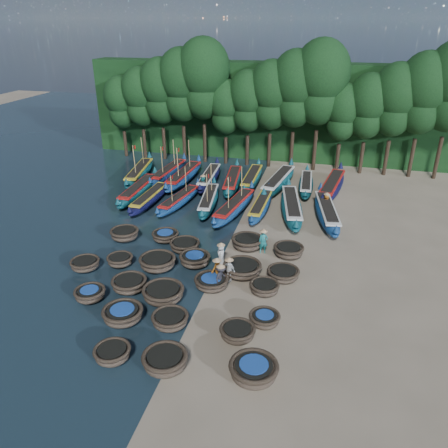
% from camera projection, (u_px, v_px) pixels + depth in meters
% --- Properties ---
extents(ground, '(120.00, 120.00, 0.00)m').
position_uv_depth(ground, '(221.00, 259.00, 28.16)').
color(ground, gray).
rests_on(ground, ground).
extents(foliage_wall, '(40.00, 3.00, 10.00)m').
position_uv_depth(foliage_wall, '(274.00, 112.00, 46.66)').
color(foliage_wall, black).
rests_on(foliage_wall, ground).
extents(coracle_2, '(1.84, 1.84, 0.66)m').
position_uv_depth(coracle_2, '(112.00, 353.00, 19.67)').
color(coracle_2, '#4C3E2F').
rests_on(coracle_2, ground).
extents(coracle_3, '(2.33, 2.33, 0.79)m').
position_uv_depth(coracle_3, '(165.00, 360.00, 19.14)').
color(coracle_3, '#4C3E2F').
rests_on(coracle_3, ground).
extents(coracle_4, '(2.18, 2.18, 0.83)m').
position_uv_depth(coracle_4, '(254.00, 370.00, 18.59)').
color(coracle_4, '#4C3E2F').
rests_on(coracle_4, ground).
extents(coracle_5, '(1.77, 1.77, 0.67)m').
position_uv_depth(coracle_5, '(90.00, 294.00, 23.89)').
color(coracle_5, '#4C3E2F').
rests_on(coracle_5, ground).
extents(coracle_6, '(2.11, 2.11, 0.76)m').
position_uv_depth(coracle_6, '(123.00, 314.00, 22.16)').
color(coracle_6, '#4C3E2F').
rests_on(coracle_6, ground).
extents(coracle_7, '(2.09, 2.09, 0.69)m').
position_uv_depth(coracle_7, '(170.00, 319.00, 21.85)').
color(coracle_7, '#4C3E2F').
rests_on(coracle_7, ground).
extents(coracle_8, '(2.14, 2.14, 0.67)m').
position_uv_depth(coracle_8, '(237.00, 332.00, 20.98)').
color(coracle_8, '#4C3E2F').
rests_on(coracle_8, ground).
extents(coracle_9, '(1.62, 1.62, 0.63)m').
position_uv_depth(coracle_9, '(265.00, 319.00, 21.95)').
color(coracle_9, '#4C3E2F').
rests_on(coracle_9, ground).
extents(coracle_10, '(1.81, 1.81, 0.65)m').
position_uv_depth(coracle_10, '(85.00, 264.00, 26.83)').
color(coracle_10, '#4C3E2F').
rests_on(coracle_10, ground).
extents(coracle_11, '(2.23, 2.23, 0.74)m').
position_uv_depth(coracle_11, '(129.00, 284.00, 24.74)').
color(coracle_11, '#4C3E2F').
rests_on(coracle_11, ground).
extents(coracle_12, '(2.51, 2.51, 0.79)m').
position_uv_depth(coracle_12, '(163.00, 293.00, 23.84)').
color(coracle_12, '#4C3E2F').
rests_on(coracle_12, ground).
extents(coracle_13, '(2.00, 2.00, 0.67)m').
position_uv_depth(coracle_13, '(211.00, 282.00, 24.96)').
color(coracle_13, '#4C3E2F').
rests_on(coracle_13, ground).
extents(coracle_14, '(1.71, 1.71, 0.66)m').
position_uv_depth(coracle_14, '(264.00, 287.00, 24.47)').
color(coracle_14, '#4C3E2F').
rests_on(coracle_14, ground).
extents(coracle_15, '(1.98, 1.98, 0.66)m').
position_uv_depth(coracle_15, '(120.00, 260.00, 27.24)').
color(coracle_15, '#4C3E2F').
rests_on(coracle_15, ground).
extents(coracle_16, '(2.63, 2.63, 0.82)m').
position_uv_depth(coracle_16, '(158.00, 262.00, 26.84)').
color(coracle_16, '#4C3E2F').
rests_on(coracle_16, ground).
extents(coracle_17, '(2.15, 2.15, 0.78)m').
position_uv_depth(coracle_17, '(195.00, 259.00, 27.19)').
color(coracle_17, '#4C3E2F').
rests_on(coracle_17, ground).
extents(coracle_18, '(2.60, 2.60, 0.77)m').
position_uv_depth(coracle_18, '(242.00, 268.00, 26.20)').
color(coracle_18, '#4C3E2F').
rests_on(coracle_18, ground).
extents(coracle_19, '(2.09, 2.09, 0.66)m').
position_uv_depth(coracle_19, '(283.00, 274.00, 25.80)').
color(coracle_19, '#4C3E2F').
rests_on(coracle_19, ground).
extents(coracle_20, '(2.16, 2.16, 0.79)m').
position_uv_depth(coracle_20, '(125.00, 234.00, 30.38)').
color(coracle_20, '#4C3E2F').
rests_on(coracle_20, ground).
extents(coracle_21, '(1.98, 1.98, 0.66)m').
position_uv_depth(coracle_21, '(165.00, 236.00, 30.28)').
color(coracle_21, '#4C3E2F').
rests_on(coracle_21, ground).
extents(coracle_22, '(2.35, 2.35, 0.69)m').
position_uv_depth(coracle_22, '(185.00, 245.00, 28.97)').
color(coracle_22, '#4C3E2F').
rests_on(coracle_22, ground).
extents(coracle_23, '(2.33, 2.33, 0.83)m').
position_uv_depth(coracle_23, '(247.00, 242.00, 29.21)').
color(coracle_23, '#4C3E2F').
rests_on(coracle_23, ground).
extents(coracle_24, '(2.10, 2.10, 0.75)m').
position_uv_depth(coracle_24, '(289.00, 250.00, 28.26)').
color(coracle_24, '#4C3E2F').
rests_on(coracle_24, ground).
extents(long_boat_1, '(1.52, 8.34, 1.47)m').
position_uv_depth(long_boat_1, '(139.00, 190.00, 37.84)').
color(long_boat_1, '#0E5252').
rests_on(long_boat_1, ground).
extents(long_boat_2, '(1.60, 7.57, 1.33)m').
position_uv_depth(long_boat_2, '(150.00, 198.00, 36.29)').
color(long_boat_2, black).
rests_on(long_boat_2, ground).
extents(long_boat_3, '(2.43, 7.18, 3.09)m').
position_uv_depth(long_boat_3, '(179.00, 200.00, 35.95)').
color(long_boat_3, navy).
rests_on(long_boat_3, ground).
extents(long_boat_4, '(2.32, 7.64, 3.27)m').
position_uv_depth(long_boat_4, '(209.00, 200.00, 35.81)').
color(long_boat_4, '#0E5252').
rests_on(long_boat_4, ground).
extents(long_boat_5, '(2.78, 8.24, 3.55)m').
position_uv_depth(long_boat_5, '(235.00, 207.00, 34.50)').
color(long_boat_5, navy).
rests_on(long_boat_5, ground).
extents(long_boat_6, '(1.52, 7.28, 1.28)m').
position_uv_depth(long_boat_6, '(261.00, 206.00, 34.78)').
color(long_boat_6, navy).
rests_on(long_boat_6, ground).
extents(long_boat_7, '(3.05, 8.96, 1.60)m').
position_uv_depth(long_boat_7, '(291.00, 207.00, 34.38)').
color(long_boat_7, '#0E5252').
rests_on(long_boat_7, ground).
extents(long_boat_8, '(2.92, 8.60, 1.53)m').
position_uv_depth(long_boat_8, '(327.00, 212.00, 33.48)').
color(long_boat_8, navy).
rests_on(long_boat_8, ground).
extents(long_boat_9, '(2.76, 8.65, 3.71)m').
position_uv_depth(long_boat_9, '(139.00, 172.00, 42.04)').
color(long_boat_9, '#0E5252').
rests_on(long_boat_9, ground).
extents(long_boat_10, '(2.07, 8.16, 3.48)m').
position_uv_depth(long_boat_10, '(169.00, 172.00, 42.25)').
color(long_boat_10, navy).
rests_on(long_boat_10, ground).
extents(long_boat_11, '(2.00, 8.80, 3.74)m').
position_uv_depth(long_boat_11, '(184.00, 176.00, 41.11)').
color(long_boat_11, navy).
rests_on(long_boat_11, ground).
extents(long_boat_12, '(1.90, 8.09, 1.43)m').
position_uv_depth(long_boat_12, '(209.00, 177.00, 40.85)').
color(long_boat_12, black).
rests_on(long_boat_12, ground).
extents(long_boat_13, '(2.33, 8.32, 1.47)m').
position_uv_depth(long_boat_13, '(232.00, 181.00, 39.98)').
color(long_boat_13, '#0E5252').
rests_on(long_boat_13, ground).
extents(long_boat_14, '(1.44, 8.07, 1.42)m').
position_uv_depth(long_boat_14, '(252.00, 178.00, 40.62)').
color(long_boat_14, '#0E5252').
rests_on(long_boat_14, ground).
extents(long_boat_15, '(3.02, 9.08, 1.62)m').
position_uv_depth(long_boat_15, '(279.00, 181.00, 39.73)').
color(long_boat_15, '#0E5252').
rests_on(long_boat_15, ground).
extents(long_boat_16, '(1.61, 7.34, 1.29)m').
position_uv_depth(long_boat_16, '(306.00, 184.00, 39.35)').
color(long_boat_16, '#0E5252').
rests_on(long_boat_16, ground).
extents(long_boat_17, '(3.00, 9.07, 1.62)m').
position_uv_depth(long_boat_17, '(332.00, 186.00, 38.60)').
color(long_boat_17, black).
rests_on(long_boat_17, ground).
extents(fisherman_0, '(0.71, 0.86, 1.71)m').
position_uv_depth(fisherman_0, '(221.00, 254.00, 27.02)').
color(fisherman_0, silver).
rests_on(fisherman_0, ground).
extents(fisherman_1, '(0.67, 0.53, 1.83)m').
position_uv_depth(fisherman_1, '(263.00, 240.00, 28.49)').
color(fisherman_1, '#1A7070').
rests_on(fisherman_1, ground).
extents(fisherman_2, '(0.94, 1.00, 1.83)m').
position_uv_depth(fisherman_2, '(217.00, 271.00, 25.12)').
color(fisherman_2, '#B06017').
rests_on(fisherman_2, ground).
extents(fisherman_3, '(0.80, 1.11, 1.74)m').
position_uv_depth(fisherman_3, '(221.00, 277.00, 24.67)').
color(fisherman_3, black).
rests_on(fisherman_3, ground).
extents(fisherman_4, '(0.94, 0.72, 1.69)m').
position_uv_depth(fisherman_4, '(229.00, 269.00, 25.43)').
color(fisherman_4, silver).
rests_on(fisherman_4, ground).
extents(fisherman_5, '(1.44, 1.11, 1.72)m').
position_uv_depth(fisherman_5, '(203.00, 183.00, 38.70)').
color(fisherman_5, '#1A7070').
rests_on(fisherman_5, ground).
extents(fisherman_6, '(0.68, 0.85, 1.73)m').
position_uv_depth(fisherman_6, '(326.00, 202.00, 34.68)').
color(fisherman_6, '#B06017').
rests_on(fisherman_6, ground).
extents(tree_0, '(3.68, 3.68, 8.68)m').
position_uv_depth(tree_0, '(121.00, 102.00, 46.60)').
color(tree_0, black).
rests_on(tree_0, ground).
extents(tree_1, '(4.09, 4.09, 9.65)m').
position_uv_depth(tree_1, '(141.00, 96.00, 45.82)').
color(tree_1, black).
rests_on(tree_1, ground).
extents(tree_2, '(4.51, 4.51, 10.63)m').
position_uv_depth(tree_2, '(161.00, 90.00, 45.04)').
color(tree_2, black).
rests_on(tree_2, ground).
extents(tree_3, '(4.92, 4.92, 11.60)m').
position_uv_depth(tree_3, '(182.00, 84.00, 44.26)').
color(tree_3, black).
rests_on(tree_3, ground).
extents(tree_4, '(5.34, 5.34, 12.58)m').
position_uv_depth(tree_4, '(203.00, 78.00, 43.48)').
color(tree_4, black).
rests_on(tree_4, ground).
extents(tree_5, '(3.68, 3.68, 8.68)m').
position_uv_depth(tree_5, '(226.00, 106.00, 44.14)').
color(tree_5, black).
rests_on(tree_5, ground).
extents(tree_6, '(4.09, 4.09, 9.65)m').
position_uv_depth(tree_6, '(248.00, 100.00, 43.36)').
color(tree_6, black).
rests_on(tree_6, ground).
extents(tree_7, '(4.51, 4.51, 10.63)m').
position_uv_depth(tree_7, '(272.00, 94.00, 42.58)').
color(tree_7, black).
rests_on(tree_7, ground).
extents(tree_8, '(4.92, 4.92, 11.60)m').
position_uv_depth(tree_8, '(296.00, 88.00, 41.80)').
color(tree_8, black).
rests_on(tree_8, ground).
extents(tree_9, '(5.34, 5.34, 12.58)m').
position_uv_depth(tree_9, '(321.00, 81.00, 41.01)').
color(tree_9, black).
rests_on(tree_9, ground).
extents(tree_10, '(3.68, 3.68, 8.68)m').
position_uv_depth(tree_10, '(343.00, 112.00, 41.68)').
color(tree_10, black).
rests_on(tree_10, ground).
extents(tree_11, '(4.09, 4.09, 9.65)m').
position_uv_depth(tree_11, '(369.00, 105.00, 40.90)').
color(tree_11, black).
rests_on(tree_11, ground).
extents(tree_12, '(4.51, 4.51, 10.63)m').
position_uv_depth(tree_12, '(396.00, 99.00, 40.11)').
color(tree_12, black).
rests_on(tree_12, ground).
extents(tree_13, '(4.92, 4.92, 11.60)m').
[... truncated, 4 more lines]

